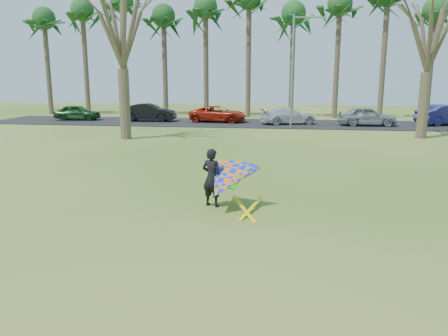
# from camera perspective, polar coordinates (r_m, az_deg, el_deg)

# --- Properties ---
(ground) EXTENTS (100.00, 100.00, 0.00)m
(ground) POSITION_cam_1_polar(r_m,az_deg,el_deg) (11.22, -1.51, -7.59)
(ground) COLOR #215A13
(ground) RESTS_ON ground
(parking_strip) EXTENTS (46.00, 7.00, 0.06)m
(parking_strip) POSITION_cam_1_polar(r_m,az_deg,el_deg) (35.66, 5.44, 5.82)
(parking_strip) COLOR black
(parking_strip) RESTS_ON ground
(palm_0) EXTENTS (4.84, 4.84, 10.84)m
(palm_0) POSITION_cam_1_polar(r_m,az_deg,el_deg) (48.10, -22.45, 17.47)
(palm_0) COLOR brown
(palm_0) RESTS_ON ground
(palm_1) EXTENTS (4.84, 4.84, 11.54)m
(palm_1) POSITION_cam_1_polar(r_m,az_deg,el_deg) (46.33, -18.02, 18.87)
(palm_1) COLOR #48392B
(palm_1) RESTS_ON ground
(palm_2) EXTENTS (4.84, 4.84, 12.24)m
(palm_2) POSITION_cam_1_polar(r_m,az_deg,el_deg) (44.86, -13.20, 20.25)
(palm_2) COLOR brown
(palm_2) RESTS_ON ground
(palm_3) EXTENTS (4.84, 4.84, 10.84)m
(palm_3) POSITION_cam_1_polar(r_m,az_deg,el_deg) (43.42, -7.91, 18.92)
(palm_3) COLOR #4F3D2F
(palm_3) RESTS_ON ground
(palm_4) EXTENTS (4.84, 4.84, 11.54)m
(palm_4) POSITION_cam_1_polar(r_m,az_deg,el_deg) (42.59, -2.43, 20.08)
(palm_4) COLOR brown
(palm_4) RESTS_ON ground
(palm_5) EXTENTS (4.84, 4.84, 12.24)m
(palm_5) POSITION_cam_1_polar(r_m,az_deg,el_deg) (42.15, 3.30, 21.09)
(palm_5) COLOR #4A3D2C
(palm_5) RESTS_ON ground
(palm_6) EXTENTS (4.84, 4.84, 10.84)m
(palm_6) POSITION_cam_1_polar(r_m,az_deg,el_deg) (41.77, 9.07, 19.17)
(palm_6) COLOR #4D3D2E
(palm_6) RESTS_ON ground
(palm_7) EXTENTS (4.84, 4.84, 11.54)m
(palm_7) POSITION_cam_1_polar(r_m,az_deg,el_deg) (42.07, 14.90, 19.81)
(palm_7) COLOR brown
(palm_7) RESTS_ON ground
(palm_9) EXTENTS (4.84, 4.84, 10.84)m
(palm_9) POSITION_cam_1_polar(r_m,az_deg,el_deg) (43.51, 25.91, 17.88)
(palm_9) COLOR #493B2B
(palm_9) RESTS_ON ground
(bare_tree_left) EXTENTS (6.60, 6.60, 9.70)m
(bare_tree_left) POSITION_cam_1_polar(r_m,az_deg,el_deg) (27.44, -13.33, 18.19)
(bare_tree_left) COLOR #4C3F2D
(bare_tree_left) RESTS_ON ground
(bare_tree_right) EXTENTS (6.27, 6.27, 9.21)m
(bare_tree_right) POSITION_cam_1_polar(r_m,az_deg,el_deg) (29.70, 25.40, 16.22)
(bare_tree_right) COLOR #463A2A
(bare_tree_right) RESTS_ON ground
(streetlight) EXTENTS (2.28, 0.18, 8.00)m
(streetlight) POSITION_cam_1_polar(r_m,az_deg,el_deg) (32.43, 9.22, 12.98)
(streetlight) COLOR gray
(streetlight) RESTS_ON ground
(car_0) EXTENTS (3.99, 1.94, 1.31)m
(car_0) POSITION_cam_1_polar(r_m,az_deg,el_deg) (40.03, -18.60, 6.90)
(car_0) COLOR #1A431D
(car_0) RESTS_ON parking_strip
(car_1) EXTENTS (4.50, 1.72, 1.47)m
(car_1) POSITION_cam_1_polar(r_m,az_deg,el_deg) (37.49, -9.78, 7.17)
(car_1) COLOR black
(car_1) RESTS_ON parking_strip
(car_2) EXTENTS (4.89, 2.57, 1.31)m
(car_2) POSITION_cam_1_polar(r_m,az_deg,el_deg) (36.32, -0.76, 7.07)
(car_2) COLOR #A81E0D
(car_2) RESTS_ON parking_strip
(car_3) EXTENTS (4.78, 3.20, 1.29)m
(car_3) POSITION_cam_1_polar(r_m,az_deg,el_deg) (35.11, 8.41, 6.76)
(car_3) COLOR silver
(car_3) RESTS_ON parking_strip
(car_4) EXTENTS (4.34, 1.90, 1.45)m
(car_4) POSITION_cam_1_polar(r_m,az_deg,el_deg) (35.23, 18.18, 6.45)
(car_4) COLOR gray
(car_4) RESTS_ON parking_strip
(car_5) EXTENTS (5.01, 3.43, 1.56)m
(car_5) POSITION_cam_1_polar(r_m,az_deg,el_deg) (38.18, 27.08, 6.21)
(car_5) COLOR navy
(car_5) RESTS_ON parking_strip
(kite_flyer) EXTENTS (2.13, 2.39, 2.02)m
(kite_flyer) POSITION_cam_1_polar(r_m,az_deg,el_deg) (12.42, 0.05, -1.58)
(kite_flyer) COLOR black
(kite_flyer) RESTS_ON ground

